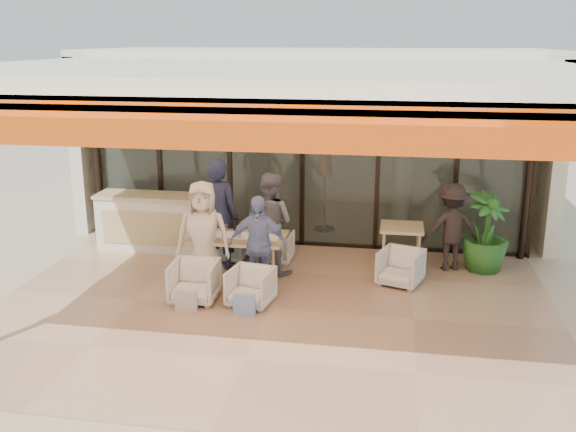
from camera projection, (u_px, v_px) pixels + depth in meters
The scene contains 21 objects.
ground at pixel (270, 310), 9.10m from camera, with size 70.00×70.00×0.00m, color #C6B293.
terrace_floor at pixel (270, 310), 9.10m from camera, with size 8.00×6.00×0.01m, color tan.
terrace_structure at pixel (264, 78), 7.98m from camera, with size 8.00×6.00×3.40m.
glass_storefront at pixel (302, 161), 11.52m from camera, with size 8.08×0.10×3.20m.
interior_block at pixel (319, 112), 13.55m from camera, with size 9.05×3.62×3.52m.
host_counter at pixel (149, 222), 11.58m from camera, with size 1.85×0.65×1.04m.
dining_table at pixel (237, 239), 10.07m from camera, with size 1.50×0.90×0.93m.
chair_far_left at pixel (228, 240), 11.12m from camera, with size 0.69×0.65×0.71m, color white.
chair_far_right at pixel (276, 246), 11.00m from camera, with size 0.57×0.54×0.59m, color white.
chair_near_left at pixel (194, 280), 9.32m from camera, with size 0.66×0.62×0.68m, color white.
chair_near_right at pixel (251, 285), 9.19m from camera, with size 0.60×0.56×0.62m, color white.
diner_navy at pixel (219, 215), 10.49m from camera, with size 0.68×0.45×1.88m, color #191D37.
diner_grey at pixel (270, 223), 10.38m from camera, with size 0.82×0.64×1.68m, color slate.
diner_cream at pixel (203, 236), 9.66m from camera, with size 0.83×0.54×1.70m, color beige.
diner_periwinkle at pixel (258, 245), 9.54m from camera, with size 0.89×0.37×1.51m, color #697AAF.
tote_bag_cream at pixel (186, 301), 8.99m from camera, with size 0.30×0.10×0.34m, color silver.
tote_bag_blue at pixel (244, 305), 8.85m from camera, with size 0.30×0.10×0.34m, color #99BFD8.
side_table at pixel (402, 232), 10.58m from camera, with size 0.70×0.70×0.74m.
side_chair at pixel (401, 266), 9.95m from camera, with size 0.62×0.58×0.64m, color white.
standing_woman at pixel (451, 228), 10.49m from camera, with size 0.95×0.55×1.47m, color black.
potted_palm at pixel (486, 232), 10.45m from camera, with size 0.75×0.75×1.35m, color #1E5919.
Camera 1 is at (1.68, -8.24, 3.72)m, focal length 40.00 mm.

